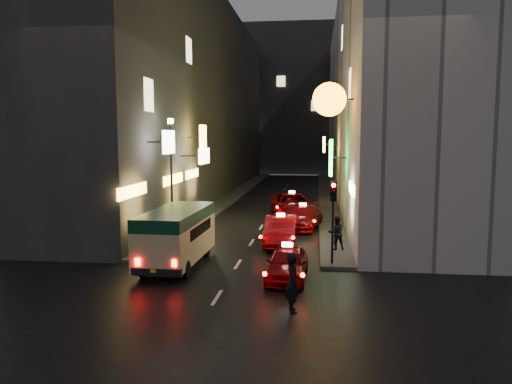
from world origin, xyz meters
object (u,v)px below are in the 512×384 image
at_px(pedestrian_crossing, 293,279).
at_px(lamp_post, 171,170).
at_px(minibus, 177,231).
at_px(traffic_light, 333,204).
at_px(taxi_near, 287,260).

xyz_separation_m(pedestrian_crossing, lamp_post, (-6.82, 10.07, 2.68)).
xyz_separation_m(minibus, lamp_post, (-1.72, 5.11, 2.20)).
distance_m(pedestrian_crossing, traffic_light, 5.94).
distance_m(pedestrian_crossing, lamp_post, 12.45).
relative_size(minibus, pedestrian_crossing, 2.70).
xyz_separation_m(minibus, taxi_near, (4.71, -1.34, -0.79)).
distance_m(minibus, traffic_light, 6.61).
xyz_separation_m(minibus, traffic_light, (6.48, 0.58, 1.16)).
bearing_deg(minibus, pedestrian_crossing, -44.21).
bearing_deg(pedestrian_crossing, taxi_near, -9.47).
bearing_deg(taxi_near, lamp_post, 134.90).
xyz_separation_m(taxi_near, pedestrian_crossing, (0.39, -3.62, 0.31)).
bearing_deg(pedestrian_crossing, lamp_post, 18.54).
distance_m(minibus, taxi_near, 4.96).
xyz_separation_m(minibus, pedestrian_crossing, (5.10, -4.96, -0.48)).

